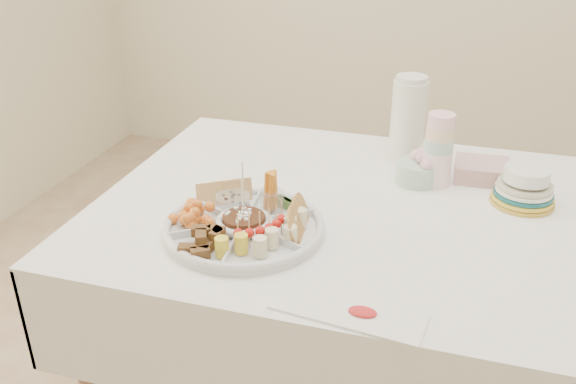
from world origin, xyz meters
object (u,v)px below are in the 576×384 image
(party_tray, at_px, (244,224))
(thermos, at_px, (408,118))
(plate_stack, at_px, (525,186))
(dining_table, at_px, (380,327))

(party_tray, height_order, thermos, thermos)
(thermos, bearing_deg, party_tray, -119.57)
(plate_stack, bearing_deg, dining_table, -157.40)
(dining_table, bearing_deg, plate_stack, 22.60)
(party_tray, relative_size, thermos, 1.43)
(party_tray, distance_m, plate_stack, 0.74)
(dining_table, bearing_deg, thermos, 90.99)
(thermos, bearing_deg, plate_stack, -31.43)
(dining_table, relative_size, party_tray, 4.00)
(plate_stack, bearing_deg, party_tray, -151.39)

